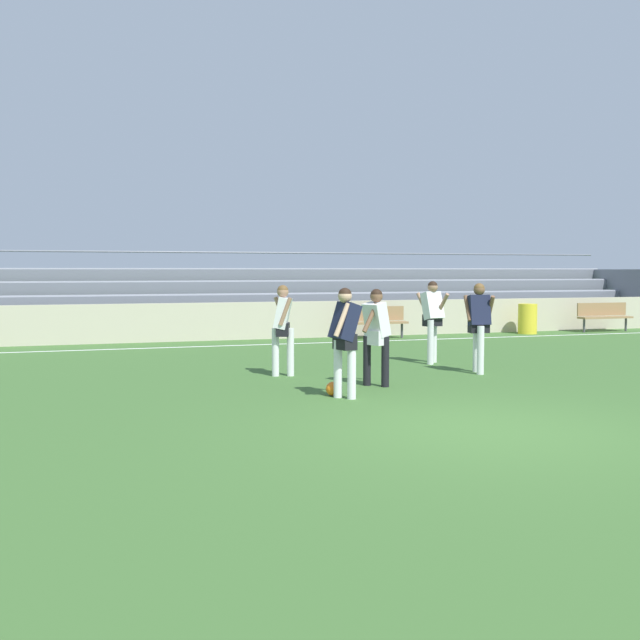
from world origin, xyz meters
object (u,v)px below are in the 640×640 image
(bleacher_stand, at_px, (293,297))
(player_white_pressing_high, at_px, (432,314))
(bench_far_left, at_px, (375,319))
(player_dark_wide_left, at_px, (479,320))
(bench_centre_sideline, at_px, (604,314))
(player_white_overlapping, at_px, (376,329))
(trash_bin, at_px, (528,319))
(soccer_ball, at_px, (333,389))
(player_dark_dropping_back, at_px, (345,333))
(player_white_wide_right, at_px, (283,322))

(bleacher_stand, bearing_deg, player_white_pressing_high, -86.98)
(bench_far_left, height_order, player_dark_wide_left, player_dark_wide_left)
(bench_centre_sideline, xyz_separation_m, player_white_overlapping, (-11.04, -8.20, 0.41))
(bleacher_stand, xyz_separation_m, bench_centre_sideline, (9.22, -3.09, -0.53))
(player_dark_wide_left, bearing_deg, trash_bin, 51.31)
(player_dark_wide_left, height_order, soccer_ball, player_dark_wide_left)
(player_dark_dropping_back, distance_m, soccer_ball, 0.92)
(trash_bin, bearing_deg, player_dark_wide_left, -128.69)
(player_white_overlapping, xyz_separation_m, player_white_wide_right, (-1.15, 1.65, 0.03))
(bleacher_stand, xyz_separation_m, soccer_ball, (-2.82, -11.99, -0.97))
(bench_centre_sideline, distance_m, player_dark_wide_left, 11.31)
(player_white_overlapping, distance_m, player_dark_wide_left, 2.59)
(player_dark_wide_left, distance_m, player_white_wide_right, 3.66)
(player_dark_dropping_back, xyz_separation_m, soccer_ball, (-0.10, 0.26, -0.88))
(bench_centre_sideline, bearing_deg, trash_bin, 178.66)
(player_dark_dropping_back, bearing_deg, bench_centre_sideline, 37.50)
(bleacher_stand, distance_m, player_white_wide_right, 10.08)
(player_white_pressing_high, distance_m, soccer_ball, 4.69)
(trash_bin, relative_size, player_dark_dropping_back, 0.54)
(player_dark_dropping_back, bearing_deg, player_white_pressing_high, 47.53)
(player_white_pressing_high, bearing_deg, bleacher_stand, 93.02)
(player_white_wide_right, relative_size, soccer_ball, 7.54)
(bleacher_stand, xyz_separation_m, player_white_pressing_high, (0.46, -8.77, -0.06))
(trash_bin, xyz_separation_m, player_white_overlapping, (-8.34, -8.27, 0.50))
(trash_bin, relative_size, player_dark_wide_left, 0.54)
(bleacher_stand, height_order, player_white_pressing_high, bleacher_stand)
(player_dark_dropping_back, bearing_deg, trash_bin, 44.97)
(bleacher_stand, bearing_deg, bench_centre_sideline, -18.50)
(bench_centre_sideline, relative_size, player_white_pressing_high, 1.06)
(player_dark_dropping_back, relative_size, soccer_ball, 7.57)
(trash_bin, height_order, player_white_pressing_high, player_white_pressing_high)
(player_white_pressing_high, bearing_deg, player_white_wide_right, -165.87)
(bleacher_stand, height_order, soccer_ball, bleacher_stand)
(player_white_overlapping, relative_size, player_dark_wide_left, 0.96)
(bleacher_stand, distance_m, player_white_pressing_high, 8.78)
(player_white_pressing_high, bearing_deg, player_dark_wide_left, -84.85)
(trash_bin, distance_m, player_white_wide_right, 11.57)
(bleacher_stand, bearing_deg, player_dark_dropping_back, -102.54)
(bench_far_left, distance_m, player_white_wide_right, 7.96)
(player_dark_wide_left, xyz_separation_m, soccer_ball, (-3.43, -1.60, -0.90))
(player_dark_dropping_back, height_order, player_white_wide_right, player_dark_dropping_back)
(player_white_pressing_high, distance_m, player_white_wide_right, 3.54)
(player_white_overlapping, height_order, player_white_pressing_high, player_white_pressing_high)
(trash_bin, distance_m, player_white_pressing_high, 8.37)
(player_dark_dropping_back, height_order, player_dark_wide_left, player_dark_wide_left)
(trash_bin, height_order, player_dark_wide_left, player_dark_wide_left)
(bench_centre_sideline, relative_size, player_white_overlapping, 1.11)
(bleacher_stand, distance_m, player_dark_wide_left, 10.42)
(player_dark_dropping_back, bearing_deg, player_dark_wide_left, 29.11)
(trash_bin, bearing_deg, player_white_wide_right, -145.11)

